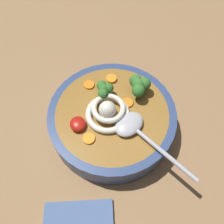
# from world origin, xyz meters

# --- Properties ---
(table_slab) EXTENTS (1.21, 1.21, 0.03)m
(table_slab) POSITION_xyz_m (0.00, 0.00, 0.01)
(table_slab) COLOR #936D47
(table_slab) RESTS_ON ground
(soup_bowl) EXTENTS (0.25, 0.25, 0.06)m
(soup_bowl) POSITION_xyz_m (0.02, 0.01, 0.06)
(soup_bowl) COLOR #334775
(soup_bowl) RESTS_ON table_slab
(noodle_pile) EXTENTS (0.09, 0.09, 0.04)m
(noodle_pile) POSITION_xyz_m (0.02, 0.02, 0.10)
(noodle_pile) COLOR silver
(noodle_pile) RESTS_ON soup_bowl
(soup_spoon) EXTENTS (0.17, 0.11, 0.02)m
(soup_spoon) POSITION_xyz_m (-0.03, -0.01, 0.09)
(soup_spoon) COLOR #B7B7BC
(soup_spoon) RESTS_ON soup_bowl
(chili_sauce_dollop) EXTENTS (0.03, 0.03, 0.01)m
(chili_sauce_dollop) POSITION_xyz_m (0.01, 0.08, 0.09)
(chili_sauce_dollop) COLOR #B2190F
(chili_sauce_dollop) RESTS_ON soup_bowl
(broccoli_floret_left) EXTENTS (0.05, 0.04, 0.04)m
(broccoli_floret_left) POSITION_xyz_m (0.05, -0.05, 0.11)
(broccoli_floret_left) COLOR #7A9E60
(broccoli_floret_left) RESTS_ON soup_bowl
(broccoli_floret_beside_noodles) EXTENTS (0.04, 0.03, 0.03)m
(broccoli_floret_beside_noodles) POSITION_xyz_m (0.06, 0.01, 0.10)
(broccoli_floret_beside_noodles) COLOR #7A9E60
(broccoli_floret_beside_noodles) RESTS_ON soup_bowl
(carrot_slice_far) EXTENTS (0.02, 0.02, 0.00)m
(carrot_slice_far) POSITION_xyz_m (0.03, -0.02, 0.09)
(carrot_slice_far) COLOR orange
(carrot_slice_far) RESTS_ON soup_bowl
(carrot_slice_near_spoon) EXTENTS (0.02, 0.02, 0.00)m
(carrot_slice_near_spoon) POSITION_xyz_m (-0.02, 0.07, 0.09)
(carrot_slice_near_spoon) COLOR orange
(carrot_slice_near_spoon) RESTS_ON soup_bowl
(carrot_slice_beside_chili) EXTENTS (0.02, 0.02, 0.01)m
(carrot_slice_beside_chili) POSITION_xyz_m (0.10, -0.01, 0.09)
(carrot_slice_beside_chili) COLOR orange
(carrot_slice_beside_chili) RESTS_ON soup_bowl
(carrot_slice_extra_a) EXTENTS (0.02, 0.02, 0.00)m
(carrot_slice_extra_a) POSITION_xyz_m (0.10, 0.04, 0.09)
(carrot_slice_extra_a) COLOR orange
(carrot_slice_extra_a) RESTS_ON soup_bowl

